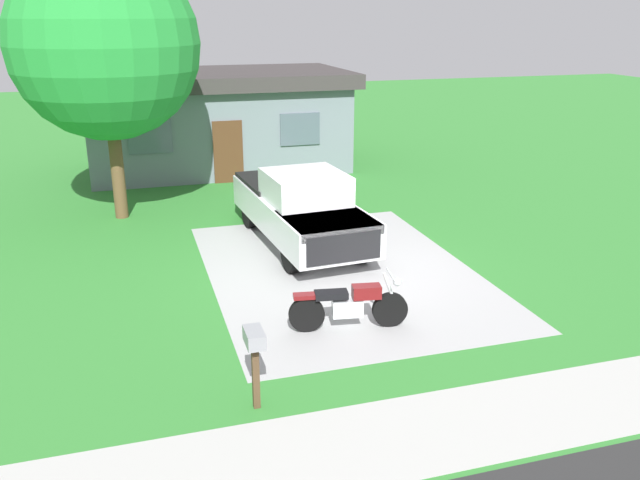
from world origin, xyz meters
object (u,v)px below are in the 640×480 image
motorcycle (350,305)px  neighbor_house (216,119)px  mailbox (255,348)px  pickup_truck (299,206)px  shade_tree (104,44)px

motorcycle → neighbor_house: bearing=91.4°
mailbox → neighbor_house: size_ratio=0.13×
pickup_truck → mailbox: pickup_truck is taller
motorcycle → mailbox: (-2.15, -2.03, 0.51)m
pickup_truck → mailbox: (-2.52, -6.94, 0.03)m
shade_tree → motorcycle: bearing=-65.1°
neighbor_house → shade_tree: bearing=-122.4°
pickup_truck → shade_tree: shade_tree is taller
motorcycle → pickup_truck: 4.95m
motorcycle → neighbor_house: neighbor_house is taller
pickup_truck → motorcycle: bearing=-94.3°
pickup_truck → shade_tree: (-4.29, 3.53, 3.77)m
shade_tree → neighbor_house: bearing=57.6°
neighbor_house → mailbox: bearing=-96.4°
mailbox → neighbor_house: neighbor_house is taller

